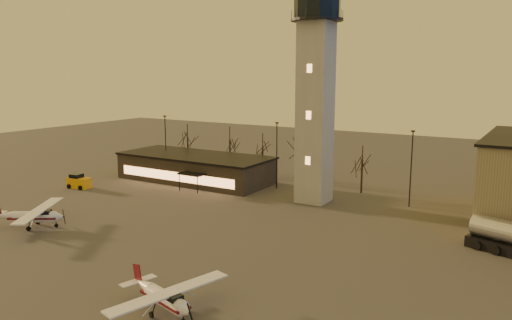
{
  "coord_description": "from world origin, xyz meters",
  "views": [
    {
      "loc": [
        27.81,
        -30.94,
        17.65
      ],
      "look_at": [
        1.1,
        13.0,
        8.47
      ],
      "focal_mm": 35.0,
      "sensor_mm": 36.0,
      "label": 1
    }
  ],
  "objects_px": {
    "control_tower": "(316,81)",
    "cessna_front": "(167,302)",
    "terminal": "(195,168)",
    "cessna_rear": "(37,219)",
    "service_cart": "(79,183)"
  },
  "relations": [
    {
      "from": "cessna_rear",
      "to": "control_tower",
      "type": "bearing_deg",
      "value": 18.52
    },
    {
      "from": "cessna_rear",
      "to": "service_cart",
      "type": "relative_size",
      "value": 2.82
    },
    {
      "from": "terminal",
      "to": "service_cart",
      "type": "relative_size",
      "value": 7.06
    },
    {
      "from": "terminal",
      "to": "cessna_rear",
      "type": "bearing_deg",
      "value": -90.2
    },
    {
      "from": "control_tower",
      "to": "service_cart",
      "type": "relative_size",
      "value": 9.05
    },
    {
      "from": "control_tower",
      "to": "cessna_front",
      "type": "height_order",
      "value": "control_tower"
    },
    {
      "from": "control_tower",
      "to": "cessna_front",
      "type": "bearing_deg",
      "value": -82.67
    },
    {
      "from": "control_tower",
      "to": "terminal",
      "type": "bearing_deg",
      "value": 174.85
    },
    {
      "from": "terminal",
      "to": "service_cart",
      "type": "xyz_separation_m",
      "value": [
        -12.07,
        -13.39,
        -1.33
      ]
    },
    {
      "from": "control_tower",
      "to": "terminal",
      "type": "xyz_separation_m",
      "value": [
        -21.99,
        1.98,
        -14.17
      ]
    },
    {
      "from": "control_tower",
      "to": "terminal",
      "type": "distance_m",
      "value": 26.24
    },
    {
      "from": "service_cart",
      "to": "terminal",
      "type": "bearing_deg",
      "value": 41.54
    },
    {
      "from": "cessna_rear",
      "to": "cessna_front",
      "type": "bearing_deg",
      "value": -49.13
    },
    {
      "from": "terminal",
      "to": "cessna_rear",
      "type": "distance_m",
      "value": 29.12
    },
    {
      "from": "terminal",
      "to": "cessna_rear",
      "type": "height_order",
      "value": "terminal"
    }
  ]
}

